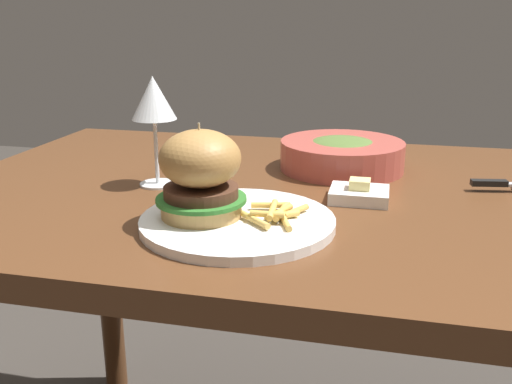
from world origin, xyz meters
TOP-DOWN VIEW (x-y plane):
  - dining_table at (0.00, 0.00)m, footprint 1.34×0.82m
  - main_plate at (-0.09, -0.20)m, footprint 0.28×0.28m
  - burger_sandwich at (-0.14, -0.20)m, footprint 0.13×0.13m
  - fries_pile at (-0.04, -0.19)m, footprint 0.09×0.10m
  - wine_glass at (-0.28, -0.03)m, footprint 0.08×0.08m
  - butter_dish at (0.07, -0.04)m, footprint 0.09×0.08m
  - soup_bowl at (0.02, 0.15)m, footprint 0.24×0.24m

SIDE VIEW (x-z plane):
  - dining_table at x=0.00m, z-range 0.28..1.02m
  - main_plate at x=-0.09m, z-range 0.74..0.75m
  - butter_dish at x=0.07m, z-range 0.73..0.77m
  - fries_pile at x=-0.04m, z-range 0.75..0.77m
  - soup_bowl at x=0.02m, z-range 0.74..0.80m
  - burger_sandwich at x=-0.14m, z-range 0.75..0.88m
  - wine_glass at x=-0.28m, z-range 0.79..0.98m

